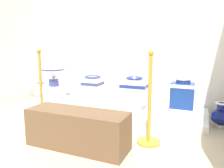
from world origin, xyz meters
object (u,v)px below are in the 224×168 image
Objects in this scene: plinth_block_central_ornate at (54,94)px; antique_toilet_squat_floral at (134,90)px; antique_toilet_pale_glazed at (182,93)px; info_placard_first at (68,32)px; plinth_block_squat_floral at (134,105)px; museum_bench at (77,129)px; antique_toilet_broad_patterned at (93,87)px; info_placard_second at (101,32)px; plinth_block_pale_glazed at (181,110)px; stanchion_post_near_right at (149,117)px; decorative_vase_spare at (41,92)px; plinth_block_broad_patterned at (93,101)px; stanchion_post_near_left at (42,100)px; antique_toilet_central_ornate at (53,74)px; decorative_vase_companion at (221,116)px.

plinth_block_central_ornate is 1.54m from antique_toilet_squat_floral.
antique_toilet_pale_glazed is 2.84× the size of info_placard_first.
museum_bench is (-0.17, -1.42, 0.07)m from plinth_block_squat_floral.
antique_toilet_broad_patterned is at bearing 4.13° from plinth_block_central_ornate.
info_placard_second is (-1.52, 0.47, 0.93)m from antique_toilet_pale_glazed.
antique_toilet_broad_patterned is 1.51m from plinth_block_pale_glazed.
info_placard_first is 0.16× the size of stanchion_post_near_right.
info_placard_first reaches higher than stanchion_post_near_right.
info_placard_second is at bearing 150.93° from plinth_block_squat_floral.
plinth_block_central_ornate is 0.31× the size of stanchion_post_near_right.
decorative_vase_spare is at bearing 175.30° from plinth_block_pale_glazed.
museum_bench reaches higher than plinth_block_broad_patterned.
stanchion_post_near_left reaches higher than antique_toilet_pale_glazed.
antique_toilet_pale_glazed reaches higher than plinth_block_central_ornate.
antique_toilet_central_ornate is (0.00, 0.00, 0.37)m from plinth_block_central_ornate.
plinth_block_squat_floral is (0.75, -0.00, 0.01)m from plinth_block_broad_patterned.
decorative_vase_companion is at bearing -15.94° from info_placard_second.
antique_toilet_central_ornate is at bearing 178.04° from decorative_vase_companion.
antique_toilet_central_ornate reaches higher than decorative_vase_spare.
info_placard_first is at bearing 168.19° from plinth_block_pale_glazed.
stanchion_post_near_right is (2.00, -1.46, -1.06)m from info_placard_first.
plinth_block_central_ornate is 1.06× the size of plinth_block_broad_patterned.
decorative_vase_spare reaches higher than plinth_block_central_ornate.
plinth_block_pale_glazed is 0.32× the size of museum_bench.
decorative_vase_companion is 1.92m from museum_bench.
plinth_block_pale_glazed is 2.00m from info_placard_second.
decorative_vase_spare is at bearing 139.30° from museum_bench.
plinth_block_pale_glazed is 0.34× the size of stanchion_post_near_right.
museum_bench reaches higher than plinth_block_central_ornate.
info_placard_first is 0.48× the size of decorative_vase_companion.
stanchion_post_near_left is (0.54, -0.96, 0.14)m from plinth_block_central_ornate.
antique_toilet_squat_floral is at bearing -0.36° from antique_toilet_broad_patterned.
stanchion_post_near_left is at bearing -98.07° from info_placard_second.
plinth_block_central_ornate is 0.77× the size of antique_toilet_broad_patterned.
plinth_block_central_ornate is at bearing -175.87° from antique_toilet_broad_patterned.
antique_toilet_pale_glazed is at bearing 0.43° from plinth_block_central_ornate.
info_placard_first reaches higher than antique_toilet_pale_glazed.
plinth_block_broad_patterned is 0.89× the size of decorative_vase_companion.
info_placard_second is 0.43× the size of decorative_vase_companion.
stanchion_post_near_left is 1.01× the size of stanchion_post_near_right.
plinth_block_central_ornate is 0.91× the size of plinth_block_pale_glazed.
antique_toilet_pale_glazed is 0.44× the size of stanchion_post_near_right.
plinth_block_central_ornate is 1.45m from info_placard_second.
stanchion_post_near_left is at bearing 153.40° from museum_bench.
decorative_vase_spare is 2.48m from museum_bench.
plinth_block_squat_floral is 0.24m from antique_toilet_squat_floral.
antique_toilet_central_ornate is 1.04× the size of antique_toilet_squat_floral.
decorative_vase_companion is (2.77, -0.58, -1.20)m from info_placard_first.
plinth_block_squat_floral is (0.75, -0.00, -0.24)m from antique_toilet_broad_patterned.
antique_toilet_broad_patterned reaches higher than decorative_vase_companion.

